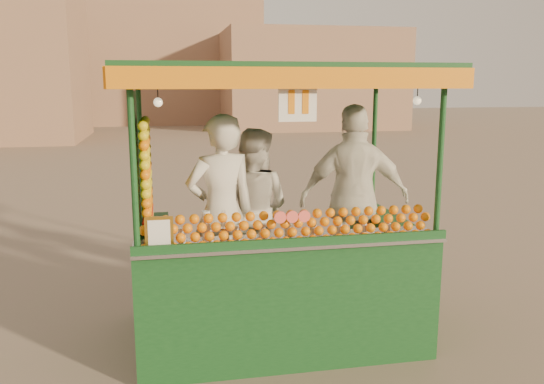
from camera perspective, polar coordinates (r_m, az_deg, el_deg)
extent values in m
plane|color=#766854|center=(5.55, -2.84, -13.87)|extent=(90.00, 90.00, 0.00)
cube|color=#8D6950|center=(29.99, 3.89, 11.39)|extent=(9.00, 6.00, 5.00)
cube|color=#8D6950|center=(35.03, -13.52, 12.71)|extent=(14.00, 7.00, 7.00)
cube|color=#103C18|center=(5.41, 0.41, -12.85)|extent=(2.52, 1.55, 0.29)
cylinder|color=black|center=(5.31, -9.09, -13.14)|extent=(0.35, 0.10, 0.35)
cylinder|color=black|center=(5.63, 9.32, -11.73)|extent=(0.35, 0.10, 0.35)
cube|color=#103C18|center=(4.64, 1.99, -9.94)|extent=(2.52, 0.29, 0.77)
cube|color=#103C18|center=(5.22, -11.97, -7.76)|extent=(0.29, 1.26, 0.77)
cube|color=#103C18|center=(5.62, 11.47, -6.35)|extent=(0.29, 1.26, 0.77)
cube|color=#B2B2B7|center=(4.54, 1.94, -5.07)|extent=(2.52, 0.45, 0.03)
cylinder|color=#103C18|center=(4.17, -14.03, 2.48)|extent=(0.05, 0.05, 1.36)
cylinder|color=#103C18|center=(4.71, 16.87, 3.29)|extent=(0.05, 0.05, 1.36)
cylinder|color=#103C18|center=(5.61, -13.32, 4.65)|extent=(0.05, 0.05, 1.36)
cylinder|color=#103C18|center=(6.02, 10.43, 5.19)|extent=(0.05, 0.05, 1.36)
cube|color=#103C18|center=(4.95, 0.45, 12.43)|extent=(2.71, 1.74, 0.08)
cube|color=orange|center=(4.10, 2.93, 11.61)|extent=(2.71, 0.04, 0.15)
cube|color=orange|center=(5.80, -1.30, 11.47)|extent=(2.71, 0.04, 0.15)
cube|color=orange|center=(4.86, -15.71, 11.14)|extent=(0.04, 1.74, 0.15)
cube|color=orange|center=(5.38, 15.01, 11.13)|extent=(0.04, 1.74, 0.15)
cylinder|color=#FF5C4D|center=(4.36, 2.08, -2.55)|extent=(0.10, 0.02, 0.10)
cube|color=#B98022|center=(4.27, -11.49, -4.26)|extent=(0.21, 0.02, 0.27)
cube|color=white|center=(4.17, 2.65, 9.21)|extent=(0.29, 0.01, 0.29)
sphere|color=#FFE5B2|center=(4.19, -11.61, 9.01)|extent=(0.07, 0.07, 0.07)
sphere|color=#FFE5B2|center=(4.65, 14.67, 9.06)|extent=(0.07, 0.07, 0.07)
imported|color=silver|center=(5.09, -5.25, -2.10)|extent=(0.74, 0.57, 1.79)
imported|color=beige|center=(5.60, -1.99, -1.72)|extent=(0.99, 0.93, 1.62)
imported|color=white|center=(5.55, 8.47, -0.71)|extent=(1.14, 0.58, 1.86)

